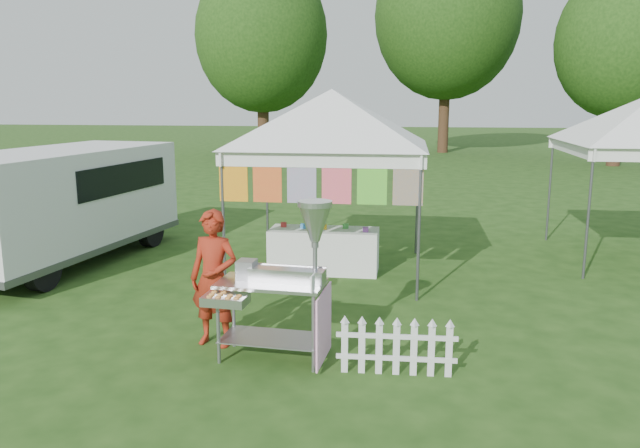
# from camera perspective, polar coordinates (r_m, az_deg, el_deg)

# --- Properties ---
(ground) EXTENTS (120.00, 120.00, 0.00)m
(ground) POSITION_cam_1_polar(r_m,az_deg,el_deg) (7.29, -2.50, -11.58)
(ground) COLOR #1F4012
(ground) RESTS_ON ground
(canopy_main) EXTENTS (4.24, 4.24, 3.45)m
(canopy_main) POSITION_cam_1_polar(r_m,az_deg,el_deg) (10.17, 1.09, 12.18)
(canopy_main) COLOR #59595E
(canopy_main) RESTS_ON ground
(tree_left) EXTENTS (6.40, 6.40, 9.53)m
(tree_left) POSITION_cam_1_polar(r_m,az_deg,el_deg) (31.59, -5.34, 16.73)
(tree_left) COLOR #381E14
(tree_left) RESTS_ON ground
(tree_mid) EXTENTS (7.60, 7.60, 11.52)m
(tree_mid) POSITION_cam_1_polar(r_m,az_deg,el_deg) (34.90, 11.59, 18.19)
(tree_mid) COLOR #381E14
(tree_mid) RESTS_ON ground
(tree_right) EXTENTS (5.60, 5.60, 8.42)m
(tree_right) POSITION_cam_1_polar(r_m,az_deg,el_deg) (29.99, 26.04, 14.71)
(tree_right) COLOR #381E14
(tree_right) RESTS_ON ground
(donut_cart) EXTENTS (1.34, 0.83, 1.79)m
(donut_cart) POSITION_cam_1_polar(r_m,az_deg,el_deg) (6.72, -3.01, -4.08)
(donut_cart) COLOR gray
(donut_cart) RESTS_ON ground
(vendor) EXTENTS (0.64, 0.48, 1.61)m
(vendor) POSITION_cam_1_polar(r_m,az_deg,el_deg) (7.33, -9.67, -4.93)
(vendor) COLOR maroon
(vendor) RESTS_ON ground
(cargo_van) EXTENTS (2.58, 5.00, 1.99)m
(cargo_van) POSITION_cam_1_polar(r_m,az_deg,el_deg) (11.86, -22.33, 1.91)
(cargo_van) COLOR silver
(cargo_van) RESTS_ON ground
(picket_fence) EXTENTS (1.26, 0.07, 0.56)m
(picket_fence) POSITION_cam_1_polar(r_m,az_deg,el_deg) (6.66, 7.00, -11.25)
(picket_fence) COLOR silver
(picket_fence) RESTS_ON ground
(display_table) EXTENTS (1.80, 0.70, 0.72)m
(display_table) POSITION_cam_1_polar(r_m,az_deg,el_deg) (10.41, 0.36, -2.42)
(display_table) COLOR white
(display_table) RESTS_ON ground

